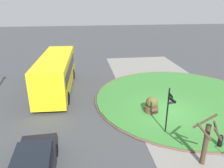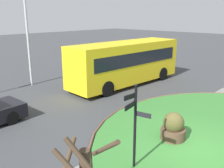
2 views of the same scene
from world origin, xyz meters
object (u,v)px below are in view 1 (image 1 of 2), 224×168
at_px(bus_yellow, 56,73).
at_px(car_trailing, 34,166).
at_px(bollard_foreground, 220,141).
at_px(planter_near_signpost, 151,106).
at_px(signpost_directional, 168,108).
at_px(street_tree_bare, 207,140).

distance_m(bus_yellow, car_trailing, 10.47).
bearing_deg(bollard_foreground, bus_yellow, 44.85).
bearing_deg(planter_near_signpost, bollard_foreground, -149.99).
bearing_deg(car_trailing, bus_yellow, -2.48).
relative_size(car_trailing, planter_near_signpost, 3.56).
xyz_separation_m(signpost_directional, bus_yellow, (7.86, 7.10, -0.05)).
height_order(car_trailing, street_tree_bare, street_tree_bare).
bearing_deg(signpost_directional, car_trailing, 109.74).
height_order(bollard_foreground, bus_yellow, bus_yellow).
height_order(signpost_directional, planter_near_signpost, signpost_directional).
bearing_deg(signpost_directional, planter_near_signpost, 2.18).
height_order(bollard_foreground, car_trailing, car_trailing).
bearing_deg(bus_yellow, bollard_foreground, -132.80).
distance_m(signpost_directional, planter_near_signpost, 2.88).
relative_size(bollard_foreground, car_trailing, 0.18).
bearing_deg(car_trailing, street_tree_bare, -93.67).
bearing_deg(car_trailing, bollard_foreground, -87.02).
relative_size(signpost_directional, bollard_foreground, 3.67).
height_order(signpost_directional, bollard_foreground, signpost_directional).
distance_m(car_trailing, planter_near_signpost, 8.74).
bearing_deg(street_tree_bare, bollard_foreground, -55.62).
bearing_deg(bus_yellow, signpost_directional, -135.58).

